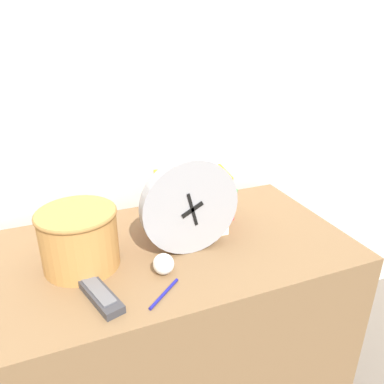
{
  "coord_description": "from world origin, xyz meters",
  "views": [
    {
      "loc": [
        -0.26,
        -0.61,
        1.36
      ],
      "look_at": [
        0.11,
        0.31,
        0.91
      ],
      "focal_mm": 35.0,
      "sensor_mm": 36.0,
      "label": 1
    }
  ],
  "objects_px": {
    "tv_remote": "(97,291)",
    "desk_clock": "(190,207)",
    "book_stack": "(193,202)",
    "pen": "(164,294)",
    "crumpled_paper_ball": "(163,264)",
    "basket": "(79,237)"
  },
  "relations": [
    {
      "from": "book_stack",
      "to": "crumpled_paper_ball",
      "type": "bearing_deg",
      "value": -130.16
    },
    {
      "from": "crumpled_paper_ball",
      "to": "pen",
      "type": "relative_size",
      "value": 0.56
    },
    {
      "from": "desk_clock",
      "to": "crumpled_paper_ball",
      "type": "distance_m",
      "value": 0.17
    },
    {
      "from": "desk_clock",
      "to": "tv_remote",
      "type": "distance_m",
      "value": 0.33
    },
    {
      "from": "basket",
      "to": "pen",
      "type": "bearing_deg",
      "value": -50.63
    },
    {
      "from": "tv_remote",
      "to": "pen",
      "type": "height_order",
      "value": "tv_remote"
    },
    {
      "from": "basket",
      "to": "crumpled_paper_ball",
      "type": "xyz_separation_m",
      "value": [
        0.19,
        -0.12,
        -0.06
      ]
    },
    {
      "from": "tv_remote",
      "to": "pen",
      "type": "xyz_separation_m",
      "value": [
        0.15,
        -0.06,
        -0.01
      ]
    },
    {
      "from": "desk_clock",
      "to": "pen",
      "type": "xyz_separation_m",
      "value": [
        -0.13,
        -0.16,
        -0.14
      ]
    },
    {
      "from": "desk_clock",
      "to": "pen",
      "type": "height_order",
      "value": "desk_clock"
    },
    {
      "from": "desk_clock",
      "to": "tv_remote",
      "type": "xyz_separation_m",
      "value": [
        -0.28,
        -0.1,
        -0.13
      ]
    },
    {
      "from": "tv_remote",
      "to": "desk_clock",
      "type": "bearing_deg",
      "value": 19.51
    },
    {
      "from": "basket",
      "to": "crumpled_paper_ball",
      "type": "bearing_deg",
      "value": -31.51
    },
    {
      "from": "desk_clock",
      "to": "pen",
      "type": "distance_m",
      "value": 0.25
    },
    {
      "from": "tv_remote",
      "to": "book_stack",
      "type": "bearing_deg",
      "value": 32.39
    },
    {
      "from": "book_stack",
      "to": "tv_remote",
      "type": "height_order",
      "value": "book_stack"
    },
    {
      "from": "desk_clock",
      "to": "tv_remote",
      "type": "height_order",
      "value": "desk_clock"
    },
    {
      "from": "book_stack",
      "to": "tv_remote",
      "type": "relative_size",
      "value": 1.24
    },
    {
      "from": "desk_clock",
      "to": "tv_remote",
      "type": "relative_size",
      "value": 1.37
    },
    {
      "from": "desk_clock",
      "to": "crumpled_paper_ball",
      "type": "height_order",
      "value": "desk_clock"
    },
    {
      "from": "desk_clock",
      "to": "tv_remote",
      "type": "bearing_deg",
      "value": -160.49
    },
    {
      "from": "pen",
      "to": "book_stack",
      "type": "bearing_deg",
      "value": 55.73
    }
  ]
}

